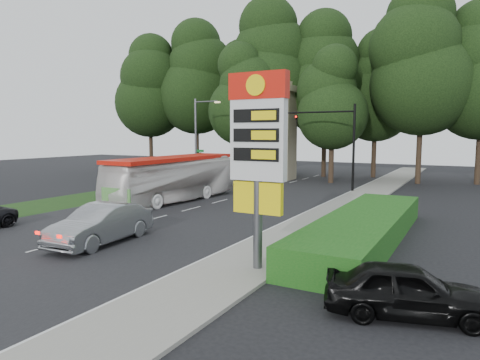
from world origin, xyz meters
The scene contains 21 objects.
ground centered at (0.00, 0.00, 0.00)m, with size 120.00×120.00×0.00m, color black.
road_surface centered at (0.00, 12.00, 0.01)m, with size 14.00×80.00×0.02m, color black.
sidewalk_right centered at (8.50, 12.00, 0.06)m, with size 3.00×80.00×0.12m, color gray.
grass_verge_left centered at (-9.50, 18.00, 0.01)m, with size 5.00×50.00×0.02m, color #193814.
hedge centered at (11.50, 8.00, 0.60)m, with size 3.00×14.00×1.20m, color #175316.
gas_station_pylon centered at (9.20, 1.99, 4.45)m, with size 2.10×0.45×6.85m.
traffic_signal_mast centered at (5.68, 24.00, 4.67)m, with size 6.10×0.35×7.20m.
streetlight_signs centered at (-6.99, 22.01, 4.44)m, with size 2.75×0.98×8.00m.
monument centered at (-2.00, 30.00, 5.10)m, with size 3.00×3.00×10.05m.
tree_far_west centered at (-22.00, 33.00, 10.68)m, with size 8.96×8.96×17.60m.
tree_west_mid centered at (-16.00, 35.00, 11.69)m, with size 9.80×9.80×19.25m.
tree_west_near centered at (-10.00, 37.00, 10.02)m, with size 8.40×8.40×16.50m.
tree_center_left centered at (-5.00, 33.00, 12.02)m, with size 10.08×10.08×19.80m.
tree_center_right centered at (1.00, 35.00, 11.02)m, with size 9.24×9.24×18.15m.
tree_east_near centered at (6.00, 37.00, 9.68)m, with size 8.12×8.12×15.95m.
tree_east_mid centered at (11.00, 33.00, 11.35)m, with size 9.52×9.52×18.70m.
tree_monument_left centered at (-6.00, 29.00, 8.68)m, with size 7.28×7.28×14.30m.
tree_monument_right centered at (3.50, 29.50, 8.01)m, with size 6.72×6.72×13.20m.
transit_bus centered at (-2.91, 13.00, 1.59)m, with size 2.67×11.43×3.18m, color white.
sedan_silver centered at (1.50, 2.10, 0.86)m, with size 1.82×5.21×1.72m, color #93969A.
parked_car_black centered at (14.32, 0.50, 0.72)m, with size 1.71×4.25×1.45m, color black.
Camera 1 is at (15.68, -11.08, 4.81)m, focal length 32.00 mm.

